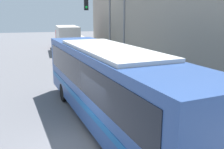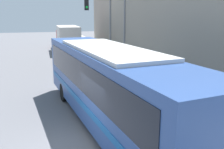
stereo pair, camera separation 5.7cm
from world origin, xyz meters
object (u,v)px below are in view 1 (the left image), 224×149
object	(u,v)px
city_bus	(108,81)
pedestrian_near_corner	(125,53)
street_lamp	(107,11)
delivery_truck	(67,37)
traffic_light_pole	(111,21)
fire_hydrant	(155,86)
parking_meter	(134,66)

from	to	relation	value
city_bus	pedestrian_near_corner	bearing A→B (deg)	61.03
city_bus	street_lamp	xyz separation A→B (m)	(3.66, 14.12, 2.94)
delivery_truck	traffic_light_pole	xyz separation A→B (m)	(2.17, -13.38, 2.38)
traffic_light_pole	pedestrian_near_corner	xyz separation A→B (m)	(2.27, 3.37, -3.10)
fire_hydrant	pedestrian_near_corner	bearing A→B (deg)	82.01
fire_hydrant	parking_meter	distance (m)	3.46
delivery_truck	pedestrian_near_corner	distance (m)	10.97
pedestrian_near_corner	traffic_light_pole	bearing A→B (deg)	-123.92
traffic_light_pole	parking_meter	size ratio (longest dim) A/B	4.66
city_bus	fire_hydrant	world-z (taller)	city_bus
delivery_truck	fire_hydrant	xyz separation A→B (m)	(3.09, -19.62, -1.19)
parking_meter	street_lamp	distance (m)	8.43
delivery_truck	pedestrian_near_corner	size ratio (longest dim) A/B	5.16
fire_hydrant	street_lamp	world-z (taller)	street_lamp
traffic_light_pole	fire_hydrant	bearing A→B (deg)	-81.64
city_bus	fire_hydrant	bearing A→B (deg)	33.44
street_lamp	pedestrian_near_corner	world-z (taller)	street_lamp
fire_hydrant	delivery_truck	bearing A→B (deg)	98.95
delivery_truck	parking_meter	size ratio (longest dim) A/B	6.84
street_lamp	pedestrian_near_corner	bearing A→B (deg)	-43.85
delivery_truck	traffic_light_pole	world-z (taller)	traffic_light_pole
delivery_truck	street_lamp	distance (m)	9.75
delivery_truck	traffic_light_pole	size ratio (longest dim) A/B	1.47
city_bus	street_lamp	bearing A→B (deg)	67.88
city_bus	pedestrian_near_corner	distance (m)	13.79
city_bus	street_lamp	size ratio (longest dim) A/B	1.52
fire_hydrant	parking_meter	bearing A→B (deg)	90.00
delivery_truck	traffic_light_pole	distance (m)	13.76
delivery_truck	pedestrian_near_corner	xyz separation A→B (m)	(4.44, -10.00, -0.71)
traffic_light_pole	pedestrian_near_corner	bearing A→B (deg)	56.08
street_lamp	pedestrian_near_corner	distance (m)	4.30
delivery_truck	traffic_light_pole	bearing A→B (deg)	-80.77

